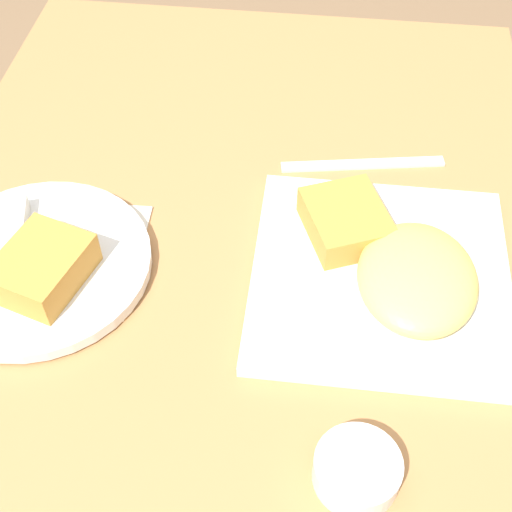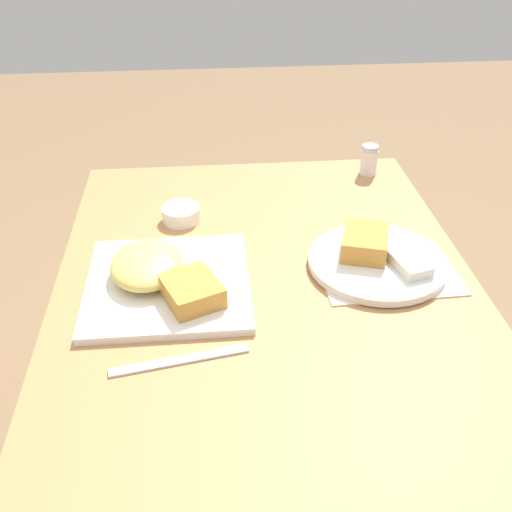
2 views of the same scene
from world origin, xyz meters
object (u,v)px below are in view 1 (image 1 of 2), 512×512
sauce_ramekin (357,470)px  butter_knife (363,164)px  plate_oval_far (36,263)px  plate_square_near (389,269)px

sauce_ramekin → butter_knife: sauce_ramekin is taller
plate_oval_far → sauce_ramekin: (-0.20, -0.36, -0.00)m
plate_square_near → butter_knife: size_ratio=1.34×
plate_oval_far → plate_square_near: bearing=-85.0°
plate_square_near → plate_oval_far: plate_square_near is taller
plate_square_near → butter_knife: bearing=9.1°
plate_square_near → plate_oval_far: (-0.03, 0.38, -0.00)m
sauce_ramekin → butter_knife: (0.42, 0.00, -0.01)m
plate_square_near → sauce_ramekin: plate_square_near is taller
plate_square_near → sauce_ramekin: 0.23m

